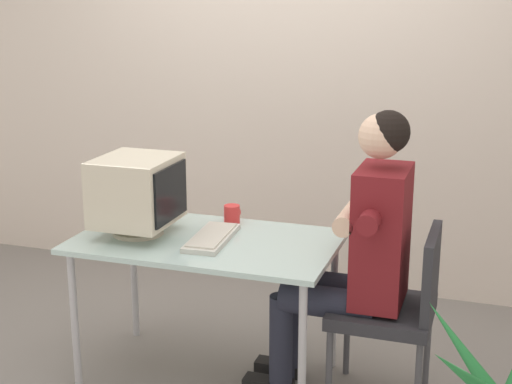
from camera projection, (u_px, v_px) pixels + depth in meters
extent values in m
plane|color=gray|center=(209.00, 376.00, 3.70)|extent=(12.00, 12.00, 0.00)
cube|color=beige|center=(338.00, 49.00, 4.50)|extent=(8.00, 0.10, 3.00)
cylinder|color=#B7B7BC|center=(75.00, 321.00, 3.51)|extent=(0.04, 0.04, 0.69)
cylinder|color=#B7B7BC|center=(302.00, 357.00, 3.17)|extent=(0.04, 0.04, 0.69)
cylinder|color=#B7B7BC|center=(134.00, 276.00, 4.06)|extent=(0.04, 0.04, 0.69)
cylinder|color=#B7B7BC|center=(334.00, 303.00, 3.72)|extent=(0.04, 0.04, 0.69)
cube|color=silver|center=(207.00, 241.00, 3.52)|extent=(1.23, 0.72, 0.03)
cylinder|color=beige|center=(138.00, 232.00, 3.59)|extent=(0.24, 0.24, 0.02)
cylinder|color=beige|center=(138.00, 226.00, 3.58)|extent=(0.06, 0.06, 0.04)
cube|color=beige|center=(136.00, 190.00, 3.53)|extent=(0.34, 0.39, 0.31)
cube|color=black|center=(171.00, 193.00, 3.48)|extent=(0.01, 0.33, 0.26)
cube|color=silver|center=(212.00, 238.00, 3.49)|extent=(0.19, 0.43, 0.02)
cube|color=beige|center=(212.00, 235.00, 3.49)|extent=(0.16, 0.38, 0.01)
cylinder|color=#4C4C51|center=(329.00, 372.00, 3.32)|extent=(0.03, 0.03, 0.41)
cylinder|color=#4C4C51|center=(347.00, 335.00, 3.68)|extent=(0.03, 0.03, 0.41)
cylinder|color=#4C4C51|center=(427.00, 347.00, 3.56)|extent=(0.03, 0.03, 0.41)
cube|color=#2D2D33|center=(382.00, 311.00, 3.38)|extent=(0.45, 0.45, 0.06)
cube|color=#2D2D33|center=(431.00, 273.00, 3.26)|extent=(0.04, 0.40, 0.36)
cube|color=maroon|center=(381.00, 236.00, 3.29)|extent=(0.22, 0.35, 0.61)
sphere|color=beige|center=(381.00, 136.00, 3.18)|extent=(0.20, 0.20, 0.20)
sphere|color=black|center=(388.00, 132.00, 3.17)|extent=(0.19, 0.19, 0.19)
cylinder|color=#262838|center=(327.00, 302.00, 3.36)|extent=(0.43, 0.14, 0.14)
cylinder|color=#262838|center=(336.00, 287.00, 3.52)|extent=(0.43, 0.14, 0.14)
cylinder|color=#262838|center=(281.00, 345.00, 3.49)|extent=(0.11, 0.11, 0.49)
cylinder|color=#262838|center=(292.00, 329.00, 3.65)|extent=(0.11, 0.11, 0.49)
cube|color=black|center=(279.00, 367.00, 3.73)|extent=(0.24, 0.09, 0.06)
cylinder|color=maroon|center=(370.00, 221.00, 3.08)|extent=(0.09, 0.14, 0.09)
cylinder|color=maroon|center=(385.00, 196.00, 3.45)|extent=(0.09, 0.14, 0.09)
cylinder|color=beige|center=(350.00, 216.00, 3.31)|extent=(0.09, 0.35, 0.09)
cone|color=#26793A|center=(467.00, 356.00, 2.81)|extent=(0.41, 0.31, 0.39)
cone|color=#26793A|center=(472.00, 381.00, 2.62)|extent=(0.34, 0.36, 0.41)
cylinder|color=red|center=(232.00, 214.00, 3.75)|extent=(0.08, 0.08, 0.09)
torus|color=red|center=(235.00, 212.00, 3.79)|extent=(0.06, 0.01, 0.06)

